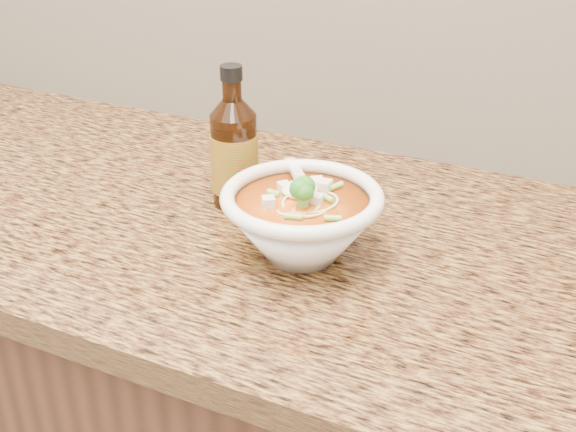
% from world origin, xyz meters
% --- Properties ---
extents(cabinet, '(4.00, 0.65, 0.86)m').
position_xyz_m(cabinet, '(0.00, 1.68, 0.43)').
color(cabinet, black).
rests_on(cabinet, ground).
extents(counter_slab, '(4.00, 0.68, 0.04)m').
position_xyz_m(counter_slab, '(0.00, 1.68, 0.88)').
color(counter_slab, olive).
rests_on(counter_slab, cabinet).
extents(soup_bowl, '(0.21, 0.22, 0.12)m').
position_xyz_m(soup_bowl, '(0.20, 1.60, 0.95)').
color(soup_bowl, white).
rests_on(soup_bowl, counter_slab).
extents(hot_sauce_bottle, '(0.08, 0.08, 0.21)m').
position_xyz_m(hot_sauce_bottle, '(0.05, 1.70, 0.98)').
color(hot_sauce_bottle, black).
rests_on(hot_sauce_bottle, counter_slab).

